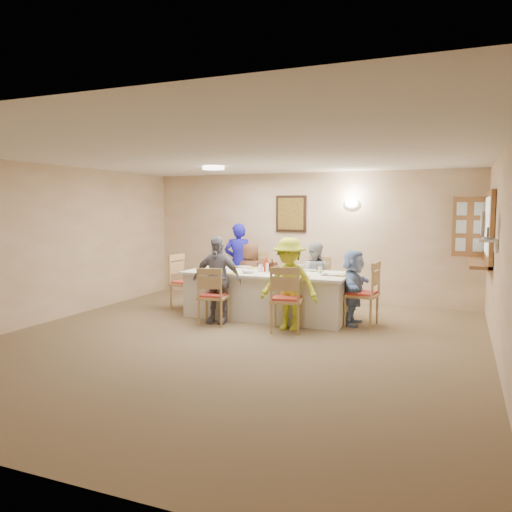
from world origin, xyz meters
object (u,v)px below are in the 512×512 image
at_px(desk_fan, 486,229).
at_px(diner_front_right, 289,284).
at_px(dining_table, 268,295).
at_px(chair_back_right, 316,284).
at_px(chair_back_left, 253,278).
at_px(chair_front_left, 214,295).
at_px(chair_left_end, 186,282).
at_px(caregiver, 239,262).
at_px(chair_right_end, 362,293).
at_px(condiment_ketchup, 266,265).
at_px(diner_back_left, 250,275).
at_px(serving_hatch, 489,229).
at_px(diner_right_end, 353,287).
at_px(chair_front_right, 286,298).
at_px(diner_back_right, 314,277).
at_px(diner_front_left, 217,280).

distance_m(desk_fan, diner_front_right, 2.76).
height_order(dining_table, chair_back_right, chair_back_right).
bearing_deg(chair_back_left, chair_front_left, -83.54).
bearing_deg(diner_front_right, chair_back_left, 131.10).
distance_m(chair_back_right, chair_left_end, 2.29).
height_order(chair_left_end, caregiver, caregiver).
height_order(chair_back_left, chair_right_end, chair_back_left).
height_order(dining_table, chair_right_end, chair_right_end).
bearing_deg(condiment_ketchup, diner_back_left, 129.70).
xyz_separation_m(serving_hatch, diner_right_end, (-1.91, -0.67, -0.91)).
relative_size(dining_table, chair_front_left, 2.98).
xyz_separation_m(chair_front_right, chair_left_end, (-2.15, 0.80, 0.01)).
relative_size(dining_table, chair_back_left, 2.64).
xyz_separation_m(desk_fan, chair_front_right, (-2.62, -0.12, -1.06)).
bearing_deg(desk_fan, diner_back_left, 160.45).
bearing_deg(dining_table, diner_front_right, -48.58).
height_order(desk_fan, chair_back_left, desk_fan).
xyz_separation_m(chair_front_left, diner_front_right, (1.20, 0.12, 0.23)).
distance_m(desk_fan, chair_front_right, 2.83).
bearing_deg(chair_front_right, diner_back_left, -62.32).
height_order(chair_back_left, caregiver, caregiver).
bearing_deg(chair_back_left, dining_table, -46.67).
distance_m(chair_right_end, diner_right_end, 0.16).
relative_size(chair_back_left, diner_back_right, 0.84).
relative_size(desk_fan, chair_front_left, 0.33).
height_order(chair_front_left, chair_right_end, chair_right_end).
relative_size(chair_front_right, chair_right_end, 0.98).
relative_size(chair_back_left, chair_back_right, 1.07).
relative_size(diner_front_right, caregiver, 0.91).
bearing_deg(chair_front_left, chair_back_left, -99.02).
bearing_deg(dining_table, chair_back_left, 126.87).
bearing_deg(chair_right_end, caregiver, -108.59).
relative_size(chair_back_right, chair_front_right, 0.97).
bearing_deg(chair_back_left, diner_back_left, -83.54).
relative_size(serving_hatch, desk_fan, 5.00).
relative_size(diner_back_left, caregiver, 0.78).
xyz_separation_m(chair_back_left, diner_front_right, (1.20, -1.48, 0.18)).
bearing_deg(chair_right_end, chair_back_left, -105.14).
height_order(chair_left_end, diner_right_end, diner_right_end).
height_order(chair_front_right, diner_back_right, diner_back_right).
xyz_separation_m(chair_back_right, diner_back_left, (-1.20, -0.12, 0.11)).
bearing_deg(chair_left_end, diner_back_right, -66.08).
xyz_separation_m(diner_front_left, caregiver, (-0.45, 1.83, 0.07)).
xyz_separation_m(chair_right_end, diner_front_right, (-0.95, -0.68, 0.19)).
relative_size(chair_back_right, caregiver, 0.63).
relative_size(serving_hatch, condiment_ketchup, 6.14).
bearing_deg(diner_front_right, caregiver, 134.11).
relative_size(serving_hatch, chair_front_left, 1.65).
relative_size(serving_hatch, chair_front_right, 1.52).
distance_m(diner_right_end, condiment_ketchup, 1.47).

